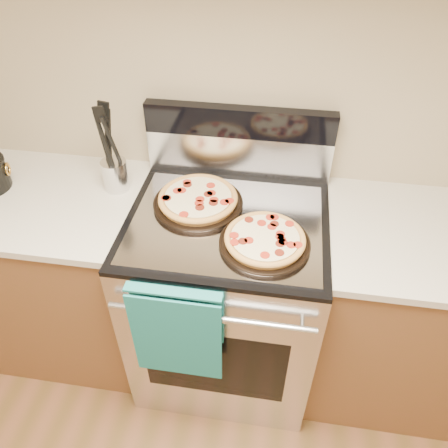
# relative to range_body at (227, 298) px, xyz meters

# --- Properties ---
(wall_back) EXTENTS (4.00, 0.00, 4.00)m
(wall_back) POSITION_rel_range_body_xyz_m (0.00, 0.35, 0.90)
(wall_back) COLOR tan
(wall_back) RESTS_ON ground
(range_body) EXTENTS (0.76, 0.68, 0.90)m
(range_body) POSITION_rel_range_body_xyz_m (0.00, 0.00, 0.00)
(range_body) COLOR #B7B7BC
(range_body) RESTS_ON ground
(oven_window) EXTENTS (0.56, 0.01, 0.40)m
(oven_window) POSITION_rel_range_body_xyz_m (0.00, -0.34, 0.00)
(oven_window) COLOR black
(oven_window) RESTS_ON range_body
(cooktop) EXTENTS (0.76, 0.68, 0.02)m
(cooktop) POSITION_rel_range_body_xyz_m (0.00, 0.00, 0.46)
(cooktop) COLOR black
(cooktop) RESTS_ON range_body
(backsplash_lower) EXTENTS (0.76, 0.06, 0.18)m
(backsplash_lower) POSITION_rel_range_body_xyz_m (0.00, 0.31, 0.56)
(backsplash_lower) COLOR silver
(backsplash_lower) RESTS_ON cooktop
(backsplash_upper) EXTENTS (0.76, 0.06, 0.12)m
(backsplash_upper) POSITION_rel_range_body_xyz_m (0.00, 0.31, 0.71)
(backsplash_upper) COLOR black
(backsplash_upper) RESTS_ON backsplash_lower
(oven_handle) EXTENTS (0.70, 0.03, 0.03)m
(oven_handle) POSITION_rel_range_body_xyz_m (0.00, -0.38, 0.35)
(oven_handle) COLOR silver
(oven_handle) RESTS_ON range_body
(dish_towel) EXTENTS (0.32, 0.05, 0.42)m
(dish_towel) POSITION_rel_range_body_xyz_m (-0.12, -0.38, 0.25)
(dish_towel) COLOR #176873
(dish_towel) RESTS_ON oven_handle
(foil_sheet) EXTENTS (0.70, 0.55, 0.01)m
(foil_sheet) POSITION_rel_range_body_xyz_m (0.00, -0.03, 0.47)
(foil_sheet) COLOR gray
(foil_sheet) RESTS_ON cooktop
(cabinet_left) EXTENTS (1.00, 0.62, 0.88)m
(cabinet_left) POSITION_rel_range_body_xyz_m (-0.88, 0.03, -0.01)
(cabinet_left) COLOR brown
(cabinet_left) RESTS_ON ground
(countertop_left) EXTENTS (1.02, 0.64, 0.03)m
(countertop_left) POSITION_rel_range_body_xyz_m (-0.88, 0.03, 0.45)
(countertop_left) COLOR #BAB5A7
(countertop_left) RESTS_ON cabinet_left
(cabinet_right) EXTENTS (1.00, 0.62, 0.88)m
(cabinet_right) POSITION_rel_range_body_xyz_m (0.88, 0.03, -0.01)
(cabinet_right) COLOR brown
(cabinet_right) RESTS_ON ground
(pepperoni_pizza_back) EXTENTS (0.45, 0.45, 0.05)m
(pepperoni_pizza_back) POSITION_rel_range_body_xyz_m (-0.12, 0.06, 0.50)
(pepperoni_pizza_back) COLOR #B67337
(pepperoni_pizza_back) RESTS_ON foil_sheet
(pepperoni_pizza_front) EXTENTS (0.40, 0.40, 0.04)m
(pepperoni_pizza_front) POSITION_rel_range_body_xyz_m (0.15, -0.13, 0.50)
(pepperoni_pizza_front) COLOR #B67337
(pepperoni_pizza_front) RESTS_ON foil_sheet
(utensil_crock) EXTENTS (0.12, 0.12, 0.13)m
(utensil_crock) POSITION_rel_range_body_xyz_m (-0.48, 0.14, 0.52)
(utensil_crock) COLOR silver
(utensil_crock) RESTS_ON countertop_left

